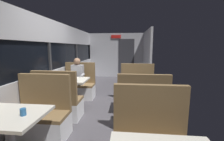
{
  "coord_description": "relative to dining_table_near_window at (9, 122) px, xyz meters",
  "views": [
    {
      "loc": [
        0.59,
        -3.71,
        1.57
      ],
      "look_at": [
        0.08,
        1.26,
        0.79
      ],
      "focal_mm": 23.85,
      "sensor_mm": 36.0,
      "label": 1
    }
  ],
  "objects": [
    {
      "name": "bench_near_window_facing_entry",
      "position": [
        0.0,
        0.7,
        -0.31
      ],
      "size": [
        0.95,
        0.5,
        1.1
      ],
      "color": "silver",
      "rests_on": "ground_plane"
    },
    {
      "name": "carriage_window_panel_left",
      "position": [
        -0.56,
        2.09,
        0.47
      ],
      "size": [
        0.09,
        8.48,
        2.3
      ],
      "color": "#B2B2B7",
      "rests_on": "ground_plane"
    },
    {
      "name": "carriage_end_bulkhead",
      "position": [
        0.95,
        6.28,
        0.5
      ],
      "size": [
        2.9,
        0.11,
        2.3
      ],
      "color": "#B2B2B7",
      "rests_on": "ground_plane"
    },
    {
      "name": "dining_table_mid_window",
      "position": [
        0.0,
        2.08,
        0.0
      ],
      "size": [
        0.9,
        0.7,
        0.74
      ],
      "color": "#9E9EA3",
      "rests_on": "ground_plane"
    },
    {
      "name": "dining_table_rear_aisle",
      "position": [
        1.79,
        1.88,
        0.0
      ],
      "size": [
        0.9,
        0.7,
        0.74
      ],
      "color": "#9E9EA3",
      "rests_on": "ground_plane"
    },
    {
      "name": "bench_rear_aisle_facing_end",
      "position": [
        1.79,
        1.18,
        -0.31
      ],
      "size": [
        0.95,
        0.5,
        1.1
      ],
      "color": "silver",
      "rests_on": "ground_plane"
    },
    {
      "name": "carriage_aisle_panel_right",
      "position": [
        2.34,
        5.09,
        0.51
      ],
      "size": [
        0.08,
        2.4,
        2.3
      ],
      "primitive_type": "cube",
      "color": "#B2B2B7",
      "rests_on": "ground_plane"
    },
    {
      "name": "dining_table_near_window",
      "position": [
        0.0,
        0.0,
        0.0
      ],
      "size": [
        0.9,
        0.7,
        0.74
      ],
      "color": "#9E9EA3",
      "rests_on": "ground_plane"
    },
    {
      "name": "bench_mid_window_facing_end",
      "position": [
        0.0,
        1.38,
        -0.31
      ],
      "size": [
        0.95,
        0.5,
        1.1
      ],
      "color": "silver",
      "rests_on": "ground_plane"
    },
    {
      "name": "coffee_cup_primary",
      "position": [
        2.0,
        1.77,
        0.15
      ],
      "size": [
        0.07,
        0.07,
        0.09
      ],
      "color": "#26598C",
      "rests_on": "dining_table_rear_aisle"
    },
    {
      "name": "bench_rear_aisle_facing_entry",
      "position": [
        1.79,
        2.58,
        -0.31
      ],
      "size": [
        0.95,
        0.5,
        1.1
      ],
      "color": "silver",
      "rests_on": "ground_plane"
    },
    {
      "name": "seated_passenger",
      "position": [
        0.0,
        2.71,
        -0.1
      ],
      "size": [
        0.47,
        0.55,
        1.26
      ],
      "color": "#26262D",
      "rests_on": "ground_plane"
    },
    {
      "name": "ground_plane",
      "position": [
        0.89,
        2.09,
        -0.65
      ],
      "size": [
        3.3,
        9.2,
        0.02
      ],
      "primitive_type": "cube",
      "color": "#423F44"
    },
    {
      "name": "bench_mid_window_facing_entry",
      "position": [
        0.0,
        2.78,
        -0.31
      ],
      "size": [
        0.95,
        0.5,
        1.1
      ],
      "color": "silver",
      "rests_on": "ground_plane"
    },
    {
      "name": "coffee_cup_secondary",
      "position": [
        0.22,
        -0.01,
        0.15
      ],
      "size": [
        0.07,
        0.07,
        0.09
      ],
      "color": "#26598C",
      "rests_on": "dining_table_near_window"
    }
  ]
}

